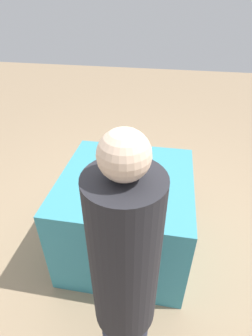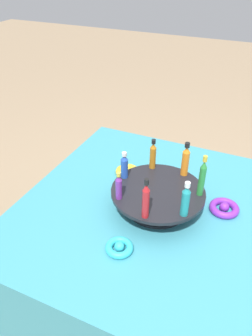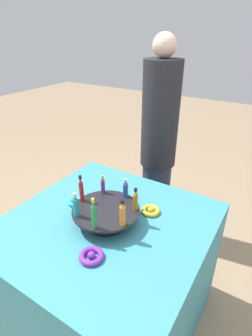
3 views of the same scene
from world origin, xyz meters
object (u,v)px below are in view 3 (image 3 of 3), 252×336
at_px(bottle_blue, 126,188).
at_px(ribbon_bow_purple, 91,256).
at_px(bottle_teal, 76,206).
at_px(ribbon_bow_gold, 151,210).
at_px(bottle_amber, 135,200).
at_px(bottle_red, 81,189).
at_px(display_stand, 106,214).
at_px(bottle_orange, 123,213).
at_px(person_figure, 158,147).
at_px(ribbon_bow_teal, 76,202).
at_px(bottle_purple, 103,185).
at_px(bottle_green, 94,215).

height_order(bottle_blue, ribbon_bow_purple, bottle_blue).
xyz_separation_m(bottle_teal, ribbon_bow_gold, (-0.30, 0.23, -0.12)).
distance_m(bottle_amber, ribbon_bow_gold, 0.17).
bearing_deg(bottle_red, ribbon_bow_purple, 46.53).
height_order(display_stand, bottle_orange, bottle_orange).
height_order(display_stand, bottle_blue, bottle_blue).
bearing_deg(bottle_orange, bottle_red, -99.63).
bearing_deg(bottle_red, ribbon_bow_gold, 123.43).
bearing_deg(person_figure, bottle_blue, 3.49).
distance_m(bottle_teal, ribbon_bow_teal, 0.25).
xyz_separation_m(bottle_amber, ribbon_bow_purple, (0.29, -0.04, -0.12)).
xyz_separation_m(bottle_purple, bottle_amber, (0.04, 0.22, 0.01)).
relative_size(bottle_purple, bottle_blue, 0.99).
bearing_deg(person_figure, bottle_amber, 8.96).
height_order(bottle_teal, person_figure, person_figure).
bearing_deg(bottle_purple, ribbon_bow_gold, 107.89).
xyz_separation_m(bottle_orange, bottle_blue, (-0.19, -0.11, -0.01)).
relative_size(ribbon_bow_gold, person_figure, 0.06).
relative_size(bottle_purple, person_figure, 0.07).
distance_m(bottle_orange, ribbon_bow_gold, 0.27).
bearing_deg(ribbon_bow_purple, bottle_red, -133.47).
distance_m(bottle_teal, bottle_green, 0.12).
xyz_separation_m(bottle_purple, ribbon_bow_purple, (0.32, 0.18, -0.11)).
bearing_deg(ribbon_bow_gold, bottle_orange, -4.63).
bearing_deg(bottle_teal, bottle_purple, -176.78).
height_order(bottle_red, bottle_teal, bottle_red).
bearing_deg(bottle_blue, bottle_red, -48.21).
distance_m(bottle_blue, ribbon_bow_purple, 0.38).
bearing_deg(bottle_amber, ribbon_bow_purple, -7.68).
bearing_deg(bottle_amber, bottle_teal, -48.21).
relative_size(bottle_red, bottle_blue, 1.38).
distance_m(display_stand, ribbon_bow_purple, 0.24).
bearing_deg(ribbon_bow_gold, bottle_teal, -37.73).
height_order(display_stand, bottle_teal, bottle_teal).
xyz_separation_m(display_stand, person_figure, (-0.87, -0.15, -0.00)).
height_order(bottle_red, ribbon_bow_teal, bottle_red).
bearing_deg(bottle_green, bottle_red, -125.35).
bearing_deg(ribbon_bow_purple, ribbon_bow_gold, 170.86).
bearing_deg(bottle_blue, ribbon_bow_teal, -68.51).
height_order(display_stand, bottle_green, bottle_green).
xyz_separation_m(ribbon_bow_gold, ribbon_bow_teal, (0.14, -0.38, -0.00)).
bearing_deg(person_figure, bottle_green, 0.90).
height_order(ribbon_bow_purple, ribbon_bow_gold, ribbon_bow_purple).
bearing_deg(bottle_teal, ribbon_bow_teal, -135.07).
xyz_separation_m(ribbon_bow_gold, person_figure, (-0.69, -0.29, 0.04)).
height_order(bottle_purple, ribbon_bow_purple, bottle_purple).
relative_size(bottle_purple, bottle_red, 0.72).
xyz_separation_m(display_stand, ribbon_bow_gold, (-0.18, 0.15, -0.04)).
bearing_deg(bottle_amber, bottle_green, -22.49).
xyz_separation_m(bottle_purple, bottle_red, (0.11, -0.05, 0.02)).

